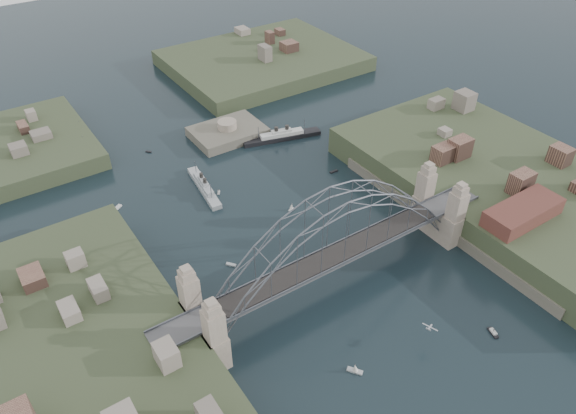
% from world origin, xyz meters
% --- Properties ---
extents(ground, '(500.00, 500.00, 0.00)m').
position_xyz_m(ground, '(0.00, 0.00, 0.00)').
color(ground, black).
rests_on(ground, ground).
extents(bridge, '(84.00, 13.80, 24.60)m').
position_xyz_m(bridge, '(0.00, 0.00, 12.32)').
color(bridge, '#4B4B4E').
rests_on(bridge, ground).
extents(shore_west, '(50.50, 90.00, 12.00)m').
position_xyz_m(shore_west, '(-57.32, 0.00, 1.97)').
color(shore_west, '#303B23').
rests_on(shore_west, ground).
extents(shore_east, '(50.50, 90.00, 12.00)m').
position_xyz_m(shore_east, '(57.32, 0.00, 1.97)').
color(shore_east, '#303B23').
rests_on(shore_east, ground).
extents(headland_ne, '(70.00, 55.00, 9.50)m').
position_xyz_m(headland_ne, '(50.00, 110.00, 0.75)').
color(headland_ne, '#303B23').
rests_on(headland_ne, ground).
extents(fort_island, '(22.00, 16.00, 9.40)m').
position_xyz_m(fort_island, '(12.00, 70.00, -0.34)').
color(fort_island, '#524E41').
rests_on(fort_island, ground).
extents(wharf_shed, '(20.00, 8.00, 4.00)m').
position_xyz_m(wharf_shed, '(44.00, -14.00, 10.00)').
color(wharf_shed, '#592D26').
rests_on(wharf_shed, shore_east).
extents(finger_pier, '(4.00, 22.00, 1.40)m').
position_xyz_m(finger_pier, '(39.00, -28.00, 0.70)').
color(finger_pier, '#4B4B4E').
rests_on(finger_pier, ground).
extents(naval_cruiser_near, '(5.34, 20.75, 6.17)m').
position_xyz_m(naval_cruiser_near, '(-7.52, 48.16, 0.96)').
color(naval_cruiser_near, '#9BA0A4').
rests_on(naval_cruiser_near, ground).
extents(naval_cruiser_far, '(5.36, 16.92, 5.66)m').
position_xyz_m(naval_cruiser_far, '(-27.33, 91.43, 0.88)').
color(naval_cruiser_far, '#9BA0A4').
rests_on(naval_cruiser_far, ground).
extents(ocean_liner, '(25.19, 9.71, 6.17)m').
position_xyz_m(ocean_liner, '(25.26, 59.06, 0.96)').
color(ocean_liner, black).
rests_on(ocean_liner, ground).
extents(aeroplane, '(1.81, 3.14, 0.47)m').
position_xyz_m(aeroplane, '(5.25, -23.49, 4.64)').
color(aeroplane, '#AFB2B7').
extents(small_boat_a, '(2.10, 2.39, 0.45)m').
position_xyz_m(small_boat_a, '(-16.08, 17.77, 0.15)').
color(small_boat_a, beige).
rests_on(small_boat_a, ground).
extents(small_boat_b, '(1.93, 1.20, 2.38)m').
position_xyz_m(small_boat_b, '(7.23, 27.10, 0.97)').
color(small_boat_b, beige).
rests_on(small_boat_b, ground).
extents(small_boat_c, '(2.56, 3.05, 2.38)m').
position_xyz_m(small_boat_c, '(-10.82, -20.76, 0.75)').
color(small_boat_c, beige).
rests_on(small_boat_c, ground).
extents(small_boat_d, '(2.48, 0.89, 0.45)m').
position_xyz_m(small_boat_d, '(27.48, 35.20, 0.15)').
color(small_boat_d, beige).
rests_on(small_boat_d, ground).
extents(small_boat_e, '(3.30, 2.68, 0.45)m').
position_xyz_m(small_boat_e, '(-30.58, 53.31, 0.15)').
color(small_boat_e, beige).
rests_on(small_boat_e, ground).
extents(small_boat_f, '(1.34, 1.60, 1.43)m').
position_xyz_m(small_boat_f, '(-5.01, 44.45, 0.30)').
color(small_boat_f, beige).
rests_on(small_boat_f, ground).
extents(small_boat_g, '(1.72, 3.03, 1.43)m').
position_xyz_m(small_boat_g, '(18.23, -29.33, 0.28)').
color(small_boat_g, beige).
rests_on(small_boat_g, ground).
extents(small_boat_h, '(1.58, 1.68, 0.45)m').
position_xyz_m(small_boat_h, '(-12.66, 75.19, 0.15)').
color(small_boat_h, beige).
rests_on(small_boat_h, ground).
extents(small_boat_i, '(2.63, 2.41, 2.38)m').
position_xyz_m(small_boat_i, '(33.63, 20.76, 0.81)').
color(small_boat_i, beige).
rests_on(small_boat_i, ground).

